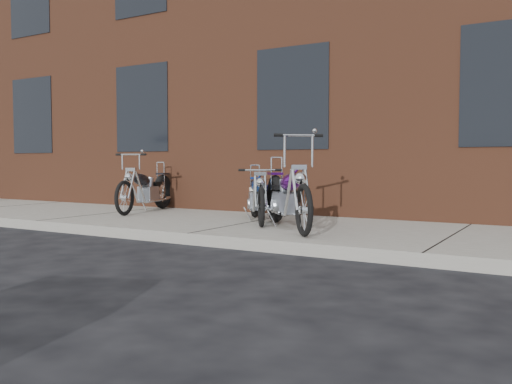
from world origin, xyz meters
The scene contains 6 objects.
ground centered at (0.00, 0.00, 0.00)m, with size 120.00×120.00×0.00m, color black.
sidewalk centered at (0.00, 1.50, 0.07)m, with size 22.00×3.00×0.15m, color gray.
building_brick centered at (0.00, 8.00, 4.00)m, with size 22.00×10.00×8.00m, color brown.
chopper_purple centered at (0.87, 1.14, 0.56)m, with size 1.59×1.80×1.29m.
chopper_blue centered at (0.05, 1.71, 0.51)m, with size 1.22×1.72×0.88m.
chopper_third centered at (-2.59, 2.10, 0.53)m, with size 0.71×2.09×1.08m.
Camera 1 is at (4.31, -5.57, 1.07)m, focal length 38.00 mm.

